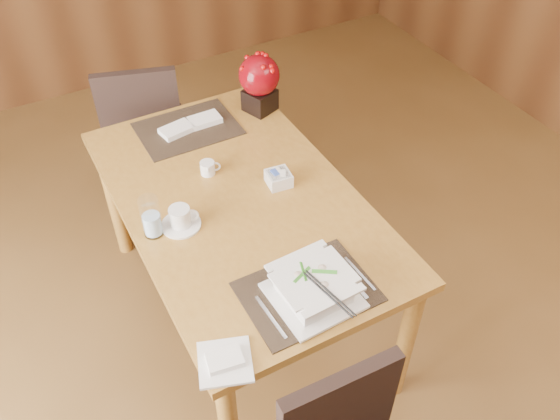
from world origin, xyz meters
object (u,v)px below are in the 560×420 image
bread_plate (225,362)px  far_chair (144,127)px  water_glass (151,217)px  soup_setting (314,287)px  coffee_cup (180,219)px  dining_table (240,216)px  creamer_jug (208,168)px  sugar_caddy (279,179)px  berry_decor (259,80)px

bread_plate → far_chair: (0.27, 1.67, -0.24)m
water_glass → soup_setting: bearing=-56.2°
coffee_cup → water_glass: water_glass is taller
dining_table → soup_setting: soup_setting is taller
soup_setting → far_chair: far_chair is taller
far_chair → bread_plate: bearing=97.8°
dining_table → creamer_jug: (-0.05, 0.21, 0.13)m
sugar_caddy → bread_plate: size_ratio=0.57×
soup_setting → far_chair: bearing=91.2°
water_glass → berry_decor: (0.74, 0.56, 0.08)m
soup_setting → water_glass: (-0.37, 0.56, 0.03)m
dining_table → sugar_caddy: size_ratio=15.66×
dining_table → sugar_caddy: (0.19, 0.00, 0.13)m
creamer_jug → dining_table: bearing=-59.4°
berry_decor → bread_plate: (-0.74, -1.20, -0.16)m
soup_setting → creamer_jug: soup_setting is taller
sugar_caddy → far_chair: 1.06m
water_glass → dining_table: bearing=3.3°
creamer_jug → berry_decor: (0.42, 0.33, 0.13)m
soup_setting → coffee_cup: (-0.27, 0.55, -0.02)m
coffee_cup → water_glass: size_ratio=0.89×
berry_decor → water_glass: bearing=-143.1°
bread_plate → creamer_jug: bearing=69.8°
berry_decor → bread_plate: size_ratio=1.70×
sugar_caddy → creamer_jug: bearing=138.7°
coffee_cup → bread_plate: bearing=-99.5°
berry_decor → bread_plate: berry_decor is taller
dining_table → creamer_jug: creamer_jug is taller
dining_table → berry_decor: size_ratio=5.26×
sugar_caddy → bread_plate: (-0.56, -0.67, -0.02)m
far_chair → dining_table: bearing=112.7°
soup_setting → water_glass: size_ratio=1.67×
soup_setting → sugar_caddy: size_ratio=3.03×
soup_setting → berry_decor: 1.18m
coffee_cup → creamer_jug: 0.33m
dining_table → berry_decor: (0.37, 0.53, 0.26)m
dining_table → soup_setting: (0.00, -0.58, 0.15)m
coffee_cup → berry_decor: size_ratio=0.54×
berry_decor → creamer_jug: bearing=-142.0°
coffee_cup → sugar_caddy: bearing=4.8°
creamer_jug → sugar_caddy: same height
dining_table → soup_setting: 0.60m
bread_plate → far_chair: bearing=80.7°
far_chair → berry_decor: bearing=152.5°
creamer_jug → soup_setting: bearing=-68.1°
dining_table → far_chair: size_ratio=1.64×
coffee_cup → creamer_jug: (0.22, 0.24, -0.01)m
water_glass → far_chair: water_glass is taller
creamer_jug → sugar_caddy: 0.31m
soup_setting → berry_decor: berry_decor is taller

